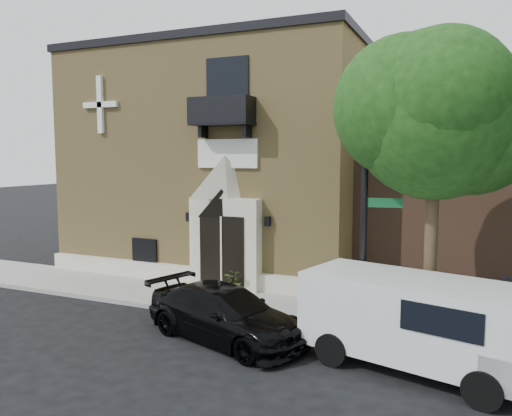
{
  "coord_description": "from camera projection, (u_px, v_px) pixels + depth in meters",
  "views": [
    {
      "loc": [
        6.87,
        -12.74,
        4.82
      ],
      "look_at": [
        0.5,
        2.0,
        3.14
      ],
      "focal_mm": 35.0,
      "sensor_mm": 36.0,
      "label": 1
    }
  ],
  "objects": [
    {
      "name": "church",
      "position": [
        238.0,
        160.0,
        22.8
      ],
      "size": [
        12.2,
        11.01,
        9.3
      ],
      "color": "#A98C50",
      "rests_on": "ground"
    },
    {
      "name": "ground",
      "position": [
        214.0,
        318.0,
        14.85
      ],
      "size": [
        120.0,
        120.0,
        0.0
      ],
      "primitive_type": "plane",
      "color": "black",
      "rests_on": "ground"
    },
    {
      "name": "planter",
      "position": [
        236.0,
        280.0,
        17.17
      ],
      "size": [
        0.79,
        0.71,
        0.79
      ],
      "primitive_type": "imported",
      "rotation": [
        0.0,
        0.0,
        -0.14
      ],
      "color": "#596D2E",
      "rests_on": "sidewalk"
    },
    {
      "name": "dumpster",
      "position": [
        490.0,
        314.0,
        12.68
      ],
      "size": [
        2.29,
        1.74,
        1.32
      ],
      "rotation": [
        0.0,
        0.0,
        0.33
      ],
      "color": "#103B1B",
      "rests_on": "sidewalk"
    },
    {
      "name": "fire_hydrant",
      "position": [
        367.0,
        317.0,
        13.2
      ],
      "size": [
        0.49,
        0.39,
        0.86
      ],
      "color": "#993112",
      "rests_on": "sidewalk"
    },
    {
      "name": "cargo_van",
      "position": [
        426.0,
        322.0,
        11.02
      ],
      "size": [
        5.44,
        3.25,
        2.08
      ],
      "rotation": [
        0.0,
        0.0,
        -0.25
      ],
      "color": "silver",
      "rests_on": "ground"
    },
    {
      "name": "pedestrian_near",
      "position": [
        504.0,
        303.0,
        13.32
      ],
      "size": [
        0.58,
        0.41,
        1.51
      ],
      "primitive_type": "imported",
      "rotation": [
        0.0,
        0.0,
        3.24
      ],
      "color": "black",
      "rests_on": "sidewalk"
    },
    {
      "name": "black_sedan",
      "position": [
        225.0,
        314.0,
        13.07
      ],
      "size": [
        5.18,
        3.36,
        1.4
      ],
      "primitive_type": "imported",
      "rotation": [
        0.0,
        0.0,
        1.25
      ],
      "color": "black",
      "rests_on": "ground"
    },
    {
      "name": "sidewalk",
      "position": [
        264.0,
        306.0,
        15.82
      ],
      "size": [
        42.0,
        3.0,
        0.15
      ],
      "primitive_type": "cube",
      "color": "gray",
      "rests_on": "ground"
    },
    {
      "name": "street_sign",
      "position": [
        365.0,
        206.0,
        13.04
      ],
      "size": [
        1.11,
        1.06,
        6.7
      ],
      "rotation": [
        0.0,
        0.0,
        0.12
      ],
      "color": "black",
      "rests_on": "sidewalk"
    },
    {
      "name": "street_tree_left",
      "position": [
        436.0,
        113.0,
        12.18
      ],
      "size": [
        4.97,
        4.38,
        7.77
      ],
      "color": "#38281C",
      "rests_on": "sidewalk"
    }
  ]
}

